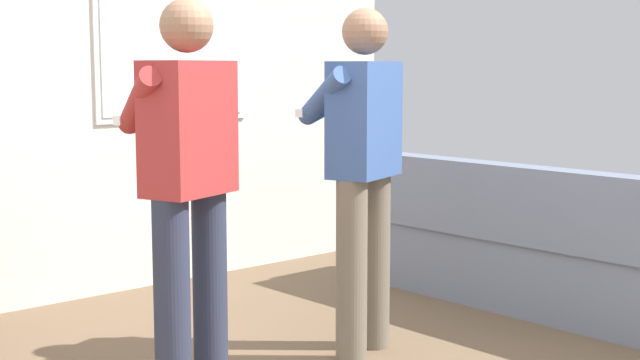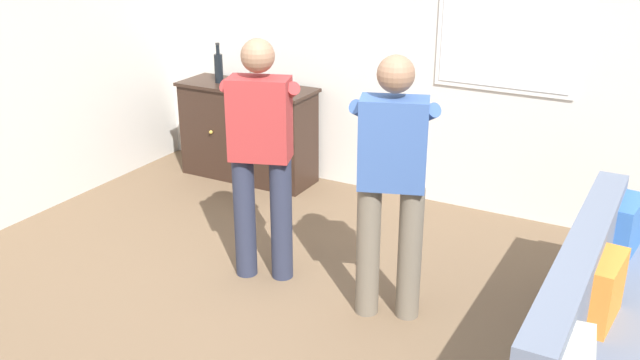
# 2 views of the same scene
# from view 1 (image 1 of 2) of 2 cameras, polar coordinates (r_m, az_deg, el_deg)

# --- Properties ---
(wall_back_with_window) EXTENTS (5.20, 0.15, 2.80)m
(wall_back_with_window) POSITION_cam_1_polar(r_m,az_deg,el_deg) (5.52, -16.35, 6.96)
(wall_back_with_window) COLOR silver
(wall_back_with_window) RESTS_ON ground
(couch) EXTENTS (0.57, 2.56, 0.86)m
(couch) POSITION_cam_1_polar(r_m,az_deg,el_deg) (5.28, 14.14, -4.63)
(couch) COLOR slate
(couch) RESTS_ON ground
(person_standing_left) EXTENTS (0.53, 0.52, 1.68)m
(person_standing_left) POSITION_cam_1_polar(r_m,az_deg,el_deg) (3.72, -8.50, -0.03)
(person_standing_left) COLOR #282D42
(person_standing_left) RESTS_ON ground
(person_standing_right) EXTENTS (0.53, 0.52, 1.68)m
(person_standing_right) POSITION_cam_1_polar(r_m,az_deg,el_deg) (4.29, 2.71, 0.99)
(person_standing_right) COLOR #6B6051
(person_standing_right) RESTS_ON ground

